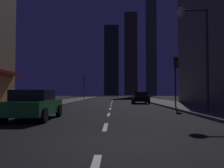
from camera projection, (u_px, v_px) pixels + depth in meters
ground_plane at (112, 101)px, 37.78m from camera, size 78.00×136.00×0.10m
sidewalk_right at (156, 101)px, 37.72m from camera, size 4.00×76.00×0.15m
sidewalk_left at (69, 101)px, 37.85m from camera, size 4.00×76.00×0.15m
lane_marking_center at (111, 105)px, 24.59m from camera, size 0.16×43.80×0.01m
skyscraper_distant_tall at (111, 61)px, 138.82m from camera, size 8.46×5.68×40.99m
skyscraper_distant_mid at (131, 54)px, 165.44m from camera, size 8.80×7.04×57.72m
skyscraper_distant_short at (151, 33)px, 128.92m from camera, size 5.20×5.03×68.47m
car_parked_near at (34, 104)px, 11.58m from camera, size 1.98×4.24×1.45m
car_parked_far at (140, 98)px, 29.47m from camera, size 1.98×4.24×1.45m
fire_hydrant_far_left at (52, 102)px, 23.50m from camera, size 0.42×0.30×0.65m
traffic_light_near_right at (176, 71)px, 19.78m from camera, size 0.32×0.48×4.20m
traffic_light_far_left at (84, 83)px, 45.26m from camera, size 0.32×0.48×4.20m
street_lamp_right at (194, 34)px, 14.90m from camera, size 1.96×0.56×6.58m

